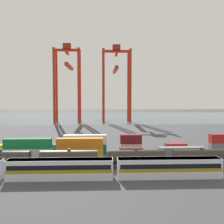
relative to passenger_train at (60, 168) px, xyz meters
name	(u,v)px	position (x,y,z in m)	size (l,w,h in m)	color
ground_plane	(91,134)	(3.61, 59.83, -2.14)	(420.00, 420.00, 0.00)	#424247
harbour_water	(95,117)	(3.61, 151.71, -2.14)	(400.00, 110.00, 0.01)	#475B6B
passenger_train	(60,168)	(0.00, 0.00, 0.00)	(63.25, 3.14, 3.90)	silver
freight_tank_row	(136,158)	(15.78, 7.53, -0.05)	(72.72, 2.95, 4.41)	#232326
shipping_container_1	(28,153)	(-11.02, 17.42, -0.84)	(12.10, 2.44, 2.60)	silver
shipping_container_2	(28,143)	(-11.02, 17.42, 1.76)	(12.10, 2.44, 2.60)	#197538
shipping_container_3	(80,153)	(2.42, 17.42, -0.84)	(12.10, 2.44, 2.60)	gold
shipping_container_4	(80,143)	(2.42, 17.42, 1.76)	(12.10, 2.44, 2.60)	orange
shipping_container_5	(131,152)	(15.86, 17.42, -0.84)	(6.04, 2.44, 2.60)	maroon
shipping_container_6	(181,152)	(29.29, 17.42, -0.84)	(12.10, 2.44, 2.60)	slate
shipping_container_8	(39,149)	(-9.60, 23.18, -0.84)	(12.10, 2.44, 2.60)	#146066
shipping_container_9	(85,148)	(3.43, 23.18, -0.84)	(12.10, 2.44, 2.60)	#146066
shipping_container_10	(85,139)	(3.43, 23.18, 1.76)	(12.10, 2.44, 2.60)	silver
shipping_container_11	(131,148)	(16.46, 23.18, -0.84)	(6.04, 2.44, 2.60)	silver
shipping_container_12	(131,139)	(16.46, 23.18, 1.76)	(6.04, 2.44, 2.60)	maroon
shipping_container_13	(176,148)	(29.49, 23.18, -0.84)	(6.04, 2.44, 2.60)	#AD211C
shipping_container_14	(220,147)	(42.52, 23.18, -0.84)	(6.04, 2.44, 2.60)	slate
shipping_container_15	(220,138)	(42.52, 23.18, 1.76)	(6.04, 2.44, 2.60)	#AD211C
gantry_crane_west	(68,75)	(-13.16, 117.57, 27.36)	(16.62, 33.37, 48.95)	red
gantry_crane_central	(116,76)	(17.80, 117.88, 26.98)	(18.10, 36.52, 48.41)	red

